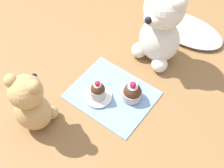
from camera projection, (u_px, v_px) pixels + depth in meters
name	position (u px, v px, depth m)	size (l,w,h in m)	color
ground_plane	(112.00, 95.00, 0.94)	(4.00, 4.00, 0.00)	olive
knitted_placemat	(112.00, 95.00, 0.93)	(0.24, 0.20, 0.01)	#7A9ED1
tulle_cloth	(186.00, 29.00, 1.09)	(0.27, 0.15, 0.03)	silver
teddy_bear_cream	(161.00, 27.00, 0.93)	(0.15, 0.15, 0.27)	silver
teddy_bear_tan	(31.00, 103.00, 0.81)	(0.13, 0.12, 0.20)	tan
cupcake_near_cream_bear	(132.00, 92.00, 0.91)	(0.06, 0.06, 0.07)	#B2ADA3
saucer_plate	(98.00, 96.00, 0.92)	(0.08, 0.08, 0.01)	white
cupcake_near_tan_bear	(98.00, 90.00, 0.90)	(0.04, 0.04, 0.07)	#B2ADA3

